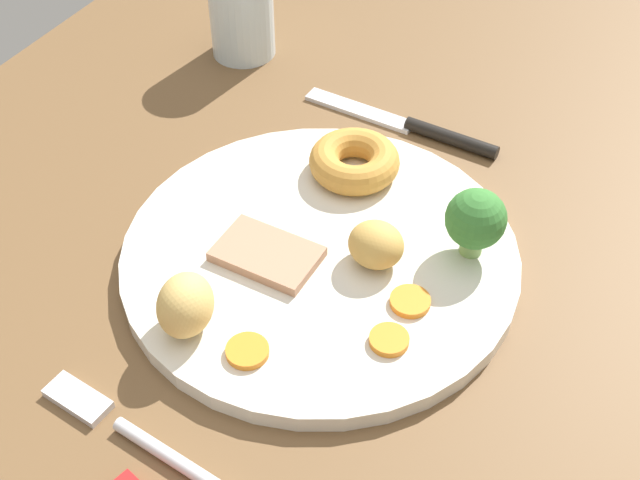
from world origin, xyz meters
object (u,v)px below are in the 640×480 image
(carrot_coin_front, at_px, (389,340))
(carrot_coin_back, at_px, (410,301))
(dinner_plate, at_px, (320,256))
(roast_potato_right, at_px, (376,245))
(knife, at_px, (416,127))
(yorkshire_pudding, at_px, (354,161))
(fork, at_px, (134,434))
(carrot_coin_side, at_px, (247,351))
(roast_potato_left, at_px, (185,305))
(water_glass, at_px, (241,7))
(broccoli_floret, at_px, (476,220))
(meat_slice_main, at_px, (267,254))

(carrot_coin_front, bearing_deg, carrot_coin_back, 1.97)
(dinner_plate, xyz_separation_m, roast_potato_right, (0.01, -0.04, 0.02))
(carrot_coin_front, xyz_separation_m, knife, (0.24, 0.08, -0.01))
(dinner_plate, bearing_deg, yorkshire_pudding, 10.53)
(carrot_coin_front, distance_m, fork, 0.17)
(carrot_coin_front, xyz_separation_m, fork, (-0.13, 0.11, -0.01))
(dinner_plate, distance_m, carrot_coin_side, 0.11)
(roast_potato_left, xyz_separation_m, water_glass, (0.33, 0.16, 0.01))
(yorkshire_pudding, xyz_separation_m, broccoli_floret, (-0.04, -0.12, 0.02))
(dinner_plate, height_order, carrot_coin_side, carrot_coin_side)
(dinner_plate, height_order, carrot_coin_front, carrot_coin_front)
(yorkshire_pudding, distance_m, roast_potato_left, 0.20)
(meat_slice_main, xyz_separation_m, roast_potato_left, (-0.08, 0.01, 0.02))
(carrot_coin_back, distance_m, knife, 0.21)
(carrot_coin_back, xyz_separation_m, water_glass, (0.24, 0.28, 0.03))
(carrot_coin_back, height_order, broccoli_floret, broccoli_floret)
(carrot_coin_front, height_order, carrot_coin_back, same)
(roast_potato_left, relative_size, carrot_coin_back, 1.61)
(dinner_plate, bearing_deg, broccoli_floret, -62.85)
(yorkshire_pudding, relative_size, carrot_coin_front, 2.72)
(meat_slice_main, relative_size, broccoli_floret, 1.35)
(carrot_coin_front, distance_m, knife, 0.25)
(dinner_plate, distance_m, knife, 0.18)
(carrot_coin_back, bearing_deg, yorkshire_pudding, 41.91)
(yorkshire_pudding, height_order, broccoli_floret, broccoli_floret)
(roast_potato_left, xyz_separation_m, carrot_coin_side, (-0.00, -0.05, -0.02))
(carrot_coin_back, relative_size, fork, 0.19)
(meat_slice_main, xyz_separation_m, water_glass, (0.25, 0.17, 0.03))
(meat_slice_main, xyz_separation_m, knife, (0.21, -0.03, -0.01))
(dinner_plate, height_order, meat_slice_main, meat_slice_main)
(carrot_coin_front, relative_size, carrot_coin_back, 0.94)
(knife, bearing_deg, roast_potato_left, 83.64)
(roast_potato_right, relative_size, carrot_coin_back, 1.44)
(dinner_plate, relative_size, knife, 1.58)
(carrot_coin_back, bearing_deg, roast_potato_left, 125.49)
(dinner_plate, relative_size, yorkshire_pudding, 4.02)
(carrot_coin_front, bearing_deg, meat_slice_main, 75.19)
(roast_potato_left, relative_size, knife, 0.25)
(meat_slice_main, xyz_separation_m, yorkshire_pudding, (0.12, -0.01, 0.01))
(knife, relative_size, water_glass, 1.87)
(dinner_plate, distance_m, carrot_coin_back, 0.08)
(dinner_plate, height_order, broccoli_floret, broccoli_floret)
(roast_potato_right, distance_m, carrot_coin_back, 0.05)
(roast_potato_right, relative_size, fork, 0.27)
(yorkshire_pudding, distance_m, knife, 0.10)
(carrot_coin_side, distance_m, knife, 0.29)
(carrot_coin_front, bearing_deg, roast_potato_right, 32.37)
(dinner_plate, height_order, carrot_coin_back, carrot_coin_back)
(yorkshire_pudding, xyz_separation_m, roast_potato_left, (-0.20, 0.03, 0.01))
(knife, bearing_deg, carrot_coin_front, 111.33)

